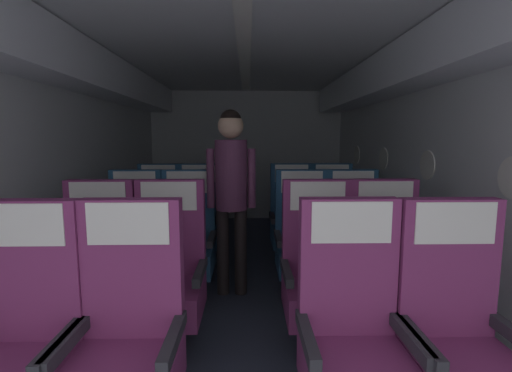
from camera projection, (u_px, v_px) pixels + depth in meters
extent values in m
cube|color=#2D3342|center=(245.00, 293.00, 3.33)|extent=(3.54, 6.71, 0.02)
cube|color=silver|center=(53.00, 171.00, 3.15)|extent=(0.08, 6.31, 2.25)
cube|color=silver|center=(432.00, 170.00, 3.22)|extent=(0.08, 6.31, 2.25)
cube|color=silver|center=(244.00, 38.00, 3.04)|extent=(3.42, 6.31, 0.06)
cube|color=#B6BBBB|center=(246.00, 155.00, 6.33)|extent=(3.42, 0.06, 2.25)
cube|color=silver|center=(73.00, 64.00, 3.04)|extent=(0.39, 6.05, 0.36)
cube|color=silver|center=(411.00, 65.00, 3.10)|extent=(0.39, 6.05, 0.36)
cube|color=white|center=(244.00, 43.00, 3.05)|extent=(0.12, 5.67, 0.02)
cylinder|color=white|center=(427.00, 165.00, 3.22)|extent=(0.01, 0.26, 0.26)
cylinder|color=white|center=(383.00, 159.00, 4.26)|extent=(0.01, 0.26, 0.26)
cylinder|color=white|center=(357.00, 155.00, 5.30)|extent=(0.01, 0.26, 0.26)
cube|color=#7A2D60|center=(32.00, 270.00, 1.74)|extent=(0.48, 0.09, 0.68)
cube|color=#28282D|center=(62.00, 343.00, 1.57)|extent=(0.05, 0.43, 0.06)
cube|color=silver|center=(22.00, 225.00, 1.66)|extent=(0.38, 0.01, 0.20)
cube|color=#7A2D60|center=(133.00, 268.00, 1.77)|extent=(0.48, 0.09, 0.68)
cube|color=#28282D|center=(173.00, 339.00, 1.60)|extent=(0.05, 0.43, 0.06)
cube|color=#28282D|center=(68.00, 340.00, 1.59)|extent=(0.05, 0.43, 0.06)
cube|color=silver|center=(128.00, 224.00, 1.69)|extent=(0.38, 0.01, 0.20)
cube|color=#7A2D60|center=(447.00, 267.00, 1.78)|extent=(0.48, 0.09, 0.68)
cube|color=#28282D|center=(417.00, 339.00, 1.60)|extent=(0.05, 0.43, 0.06)
cube|color=silver|center=(456.00, 223.00, 1.70)|extent=(0.38, 0.01, 0.20)
cube|color=#7A2D60|center=(347.00, 266.00, 1.79)|extent=(0.48, 0.09, 0.68)
cube|color=#28282D|center=(409.00, 336.00, 1.62)|extent=(0.05, 0.43, 0.06)
cube|color=#28282D|center=(307.00, 337.00, 1.61)|extent=(0.05, 0.43, 0.06)
cube|color=silver|center=(352.00, 223.00, 1.71)|extent=(0.38, 0.01, 0.20)
cube|color=#38383D|center=(95.00, 331.00, 2.45)|extent=(0.17, 0.18, 0.22)
cube|color=#7A2D60|center=(94.00, 301.00, 2.42)|extent=(0.48, 0.51, 0.22)
cube|color=#7A2D60|center=(102.00, 228.00, 2.57)|extent=(0.48, 0.09, 0.68)
cube|color=#28282D|center=(127.00, 272.00, 2.40)|extent=(0.05, 0.43, 0.06)
cube|color=#28282D|center=(57.00, 273.00, 2.39)|extent=(0.05, 0.43, 0.06)
cube|color=silver|center=(98.00, 196.00, 2.49)|extent=(0.38, 0.01, 0.20)
cube|color=#38383D|center=(168.00, 330.00, 2.46)|extent=(0.17, 0.18, 0.22)
cube|color=#7A2D60|center=(167.00, 300.00, 2.43)|extent=(0.48, 0.51, 0.22)
cube|color=#7A2D60|center=(171.00, 227.00, 2.58)|extent=(0.48, 0.09, 0.68)
cube|color=#28282D|center=(200.00, 271.00, 2.41)|extent=(0.05, 0.43, 0.06)
cube|color=#28282D|center=(131.00, 272.00, 2.40)|extent=(0.05, 0.43, 0.06)
cube|color=silver|center=(169.00, 196.00, 2.50)|extent=(0.38, 0.01, 0.20)
cube|color=#38383D|center=(388.00, 328.00, 2.49)|extent=(0.17, 0.18, 0.22)
cube|color=#7A2D60|center=(390.00, 298.00, 2.46)|extent=(0.48, 0.51, 0.22)
cube|color=#7A2D60|center=(382.00, 226.00, 2.61)|extent=(0.48, 0.09, 0.68)
cube|color=#28282D|center=(425.00, 270.00, 2.44)|extent=(0.05, 0.43, 0.06)
cube|color=#28282D|center=(357.00, 271.00, 2.43)|extent=(0.05, 0.43, 0.06)
cube|color=silver|center=(386.00, 196.00, 2.53)|extent=(0.38, 0.01, 0.20)
cube|color=#38383D|center=(319.00, 329.00, 2.47)|extent=(0.17, 0.18, 0.22)
cube|color=#7A2D60|center=(320.00, 299.00, 2.44)|extent=(0.48, 0.51, 0.22)
cube|color=#7A2D60|center=(316.00, 227.00, 2.59)|extent=(0.48, 0.09, 0.68)
cube|color=#28282D|center=(355.00, 271.00, 2.42)|extent=(0.05, 0.43, 0.06)
cube|color=#28282D|center=(287.00, 272.00, 2.41)|extent=(0.05, 0.43, 0.06)
cube|color=silver|center=(318.00, 196.00, 2.51)|extent=(0.38, 0.01, 0.20)
cube|color=#38383D|center=(133.00, 283.00, 3.27)|extent=(0.17, 0.18, 0.22)
cube|color=navy|center=(132.00, 260.00, 3.24)|extent=(0.48, 0.51, 0.22)
cube|color=navy|center=(137.00, 206.00, 3.39)|extent=(0.48, 0.09, 0.68)
cube|color=#28282D|center=(157.00, 238.00, 3.22)|extent=(0.05, 0.43, 0.06)
cube|color=#28282D|center=(105.00, 238.00, 3.21)|extent=(0.05, 0.43, 0.06)
cube|color=silver|center=(135.00, 182.00, 3.31)|extent=(0.38, 0.01, 0.20)
cube|color=#38383D|center=(187.00, 283.00, 3.27)|extent=(0.17, 0.18, 0.22)
cube|color=navy|center=(187.00, 260.00, 3.24)|extent=(0.48, 0.51, 0.22)
cube|color=navy|center=(189.00, 206.00, 3.39)|extent=(0.48, 0.09, 0.68)
cube|color=#28282D|center=(212.00, 238.00, 3.22)|extent=(0.05, 0.43, 0.06)
cube|color=#28282D|center=(160.00, 239.00, 3.21)|extent=(0.05, 0.43, 0.06)
cube|color=silver|center=(188.00, 182.00, 3.31)|extent=(0.38, 0.01, 0.20)
cube|color=#38383D|center=(355.00, 281.00, 3.30)|extent=(0.17, 0.18, 0.22)
cube|color=navy|center=(356.00, 259.00, 3.28)|extent=(0.48, 0.51, 0.22)
cube|color=navy|center=(351.00, 205.00, 3.43)|extent=(0.48, 0.09, 0.68)
cube|color=#28282D|center=(382.00, 237.00, 3.26)|extent=(0.05, 0.43, 0.06)
cube|color=#28282D|center=(331.00, 237.00, 3.25)|extent=(0.05, 0.43, 0.06)
cube|color=silver|center=(353.00, 182.00, 3.35)|extent=(0.38, 0.01, 0.20)
cube|color=#38383D|center=(303.00, 282.00, 3.29)|extent=(0.17, 0.18, 0.22)
cube|color=navy|center=(303.00, 259.00, 3.27)|extent=(0.48, 0.51, 0.22)
cube|color=navy|center=(301.00, 206.00, 3.41)|extent=(0.48, 0.09, 0.68)
cube|color=#28282D|center=(329.00, 238.00, 3.24)|extent=(0.05, 0.43, 0.06)
cube|color=#28282D|center=(278.00, 238.00, 3.24)|extent=(0.05, 0.43, 0.06)
cube|color=silver|center=(302.00, 182.00, 3.34)|extent=(0.38, 0.01, 0.20)
cube|color=#38383D|center=(158.00, 254.00, 4.09)|extent=(0.17, 0.18, 0.22)
cube|color=navy|center=(157.00, 235.00, 4.06)|extent=(0.48, 0.51, 0.22)
cube|color=navy|center=(160.00, 193.00, 4.21)|extent=(0.48, 0.09, 0.68)
cube|color=#28282D|center=(177.00, 218.00, 4.04)|extent=(0.05, 0.43, 0.06)
cube|color=#28282D|center=(136.00, 218.00, 4.03)|extent=(0.05, 0.43, 0.06)
cube|color=silver|center=(158.00, 174.00, 4.13)|extent=(0.38, 0.01, 0.20)
cube|color=#38383D|center=(199.00, 254.00, 4.10)|extent=(0.17, 0.18, 0.22)
cube|color=navy|center=(198.00, 235.00, 4.07)|extent=(0.48, 0.51, 0.22)
cube|color=navy|center=(200.00, 193.00, 4.22)|extent=(0.48, 0.09, 0.68)
cube|color=#28282D|center=(218.00, 218.00, 4.05)|extent=(0.05, 0.43, 0.06)
cube|color=#28282D|center=(177.00, 218.00, 4.04)|extent=(0.05, 0.43, 0.06)
cube|color=silver|center=(199.00, 174.00, 4.14)|extent=(0.38, 0.01, 0.20)
cube|color=#38383D|center=(333.00, 253.00, 4.14)|extent=(0.17, 0.18, 0.22)
cube|color=navy|center=(334.00, 234.00, 4.11)|extent=(0.48, 0.51, 0.22)
cube|color=navy|center=(331.00, 192.00, 4.26)|extent=(0.48, 0.09, 0.68)
cube|color=#28282D|center=(354.00, 217.00, 4.09)|extent=(0.05, 0.43, 0.06)
cube|color=#28282D|center=(314.00, 217.00, 4.08)|extent=(0.05, 0.43, 0.06)
cube|color=silver|center=(332.00, 173.00, 4.18)|extent=(0.38, 0.01, 0.20)
cube|color=#38383D|center=(292.00, 253.00, 4.13)|extent=(0.17, 0.18, 0.22)
cube|color=navy|center=(293.00, 235.00, 4.10)|extent=(0.48, 0.51, 0.22)
cube|color=navy|center=(291.00, 193.00, 4.25)|extent=(0.48, 0.09, 0.68)
cube|color=#28282D|center=(313.00, 217.00, 4.08)|extent=(0.05, 0.43, 0.06)
cube|color=#28282D|center=(272.00, 218.00, 4.07)|extent=(0.05, 0.43, 0.06)
cube|color=silver|center=(292.00, 173.00, 4.17)|extent=(0.38, 0.01, 0.20)
cylinder|color=black|center=(223.00, 252.00, 3.26)|extent=(0.11, 0.11, 0.78)
cylinder|color=black|center=(241.00, 252.00, 3.26)|extent=(0.11, 0.11, 0.78)
cylinder|color=#5B2D4C|center=(231.00, 175.00, 3.17)|extent=(0.28, 0.28, 0.61)
cylinder|color=#5B2D4C|center=(211.00, 178.00, 3.17)|extent=(0.07, 0.07, 0.52)
cylinder|color=#5B2D4C|center=(252.00, 178.00, 3.18)|extent=(0.07, 0.07, 0.52)
sphere|color=tan|center=(231.00, 126.00, 3.12)|extent=(0.22, 0.22, 0.22)
sphere|color=black|center=(231.00, 120.00, 3.11)|extent=(0.19, 0.19, 0.19)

